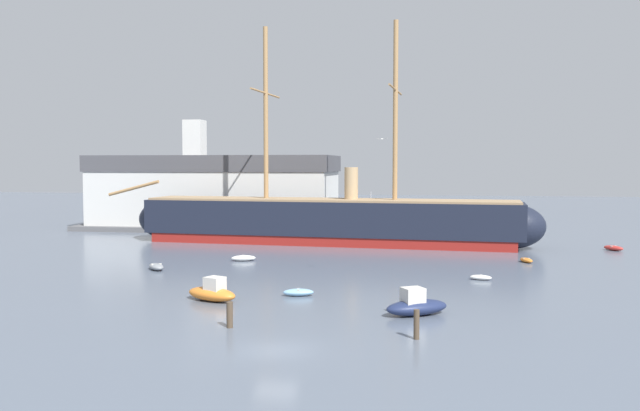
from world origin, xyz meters
name	(u,v)px	position (x,y,z in m)	size (l,w,h in m)	color
ground_plane	(276,351)	(0.00, 0.00, 0.00)	(400.00, 400.00, 0.00)	slate
tall_ship	(329,220)	(-4.92, 52.52, 3.21)	(62.27, 13.73, 29.94)	maroon
motorboat_foreground_left	(212,292)	(-8.32, 13.07, 0.69)	(5.03, 3.63, 1.95)	orange
motorboat_foreground_right	(416,305)	(7.90, 10.61, 0.71)	(5.19, 4.22, 2.03)	#1E284C
dinghy_near_centre	(298,292)	(-1.91, 16.15, 0.30)	(2.73, 1.64, 0.60)	#7FB2D6
dinghy_mid_left	(156,267)	(-19.11, 27.03, 0.34)	(2.83, 3.00, 0.68)	gray
dinghy_mid_right	(481,277)	(13.61, 26.48, 0.24)	(2.17, 1.29, 0.48)	silver
dinghy_alongside_bow	(244,258)	(-11.98, 34.74, 0.33)	(2.99, 2.03, 0.65)	silver
dinghy_alongside_stern	(526,260)	(19.44, 38.82, 0.26)	(1.69, 2.38, 0.52)	orange
sailboat_far_left	(164,235)	(-30.28, 55.81, 0.47)	(3.05, 4.38, 5.55)	#B22D28
dinghy_far_right	(613,248)	(31.81, 51.33, 0.32)	(2.62, 2.81, 0.63)	#B22D28
sailboat_distant_centre	(369,233)	(-0.25, 61.70, 0.58)	(5.18, 4.37, 6.85)	orange
mooring_piling_nearest	(417,324)	(8.07, 3.94, 0.93)	(0.36, 0.36, 1.87)	#4C3D2D
mooring_piling_left_pair	(230,315)	(-4.32, 4.83, 0.87)	(0.43, 0.43, 1.74)	#4C3D2D
dockside_warehouse_left	(216,192)	(-27.49, 71.56, 6.19)	(44.18, 19.04, 18.47)	#565659
seagull_in_flight	(382,139)	(4.46, 22.86, 13.21)	(1.05, 0.58, 0.13)	silver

